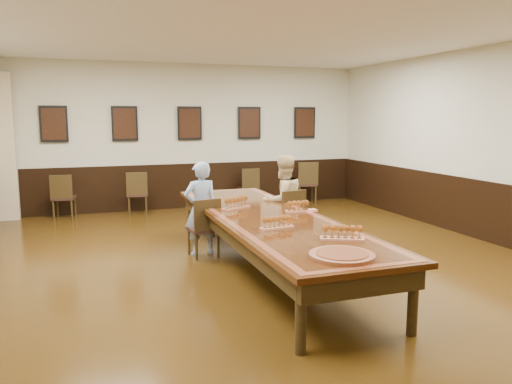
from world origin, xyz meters
name	(u,v)px	position (x,y,z in m)	size (l,w,h in m)	color
floor	(268,271)	(0.00, 0.00, -0.01)	(8.00, 10.00, 0.02)	black
ceiling	(269,23)	(0.00, 0.00, 3.21)	(8.00, 10.00, 0.02)	white
wall_back	(189,137)	(0.00, 5.01, 1.60)	(8.00, 0.02, 3.20)	beige
wall_right	(508,146)	(4.01, 0.00, 1.60)	(0.02, 10.00, 3.20)	beige
chair_man	(203,227)	(-0.66, 0.98, 0.44)	(0.41, 0.45, 0.88)	black
chair_woman	(287,218)	(0.71, 1.05, 0.47)	(0.44, 0.48, 0.93)	black
spare_chair_a	(64,196)	(-2.68, 4.60, 0.45)	(0.43, 0.46, 0.91)	black
spare_chair_b	(137,193)	(-1.23, 4.58, 0.45)	(0.43, 0.46, 0.91)	black
spare_chair_c	(248,187)	(1.29, 4.71, 0.44)	(0.41, 0.45, 0.89)	black
spare_chair_d	(306,183)	(2.69, 4.57, 0.50)	(0.47, 0.51, 1.00)	black
person_man	(201,209)	(-0.67, 1.07, 0.70)	(0.51, 0.34, 1.40)	#486FB4
person_woman	(283,201)	(0.69, 1.15, 0.73)	(0.72, 0.56, 1.46)	beige
pink_phone	(308,212)	(0.60, 0.05, 0.76)	(0.07, 0.15, 0.01)	#F6527A
curtain	(3,147)	(-3.75, 4.82, 1.45)	(0.45, 0.18, 2.90)	#C8B18A
wainscoting	(268,234)	(0.00, 0.00, 0.50)	(8.00, 10.00, 1.00)	black
conference_table	(268,226)	(0.00, 0.00, 0.61)	(1.40, 5.00, 0.76)	black
posters	(190,123)	(0.00, 4.94, 1.90)	(6.14, 0.04, 0.74)	black
flight_a	(236,203)	(-0.25, 0.64, 0.83)	(0.47, 0.34, 0.17)	#AF6749
flight_b	(300,207)	(0.51, 0.11, 0.83)	(0.44, 0.15, 0.16)	#AF6749
flight_c	(277,223)	(-0.17, -0.73, 0.82)	(0.43, 0.19, 0.15)	#AF6749
flight_d	(342,233)	(0.28, -1.49, 0.83)	(0.48, 0.33, 0.17)	#AF6749
red_plate_grp	(278,218)	(0.04, -0.24, 0.76)	(0.22, 0.22, 0.03)	#C00C34
carved_platter	(342,255)	(-0.05, -2.07, 0.77)	(0.76, 0.76, 0.05)	#5D2812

